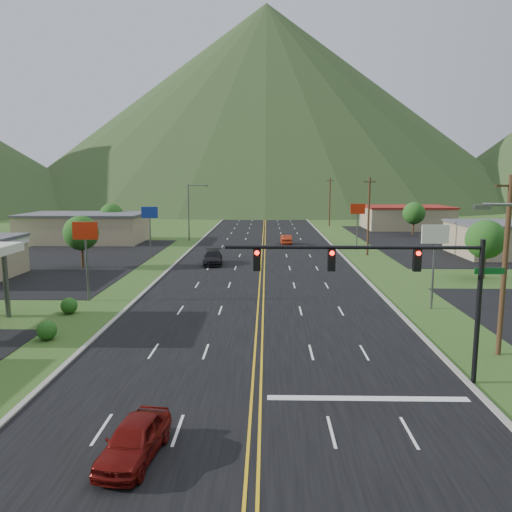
{
  "coord_description": "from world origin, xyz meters",
  "views": [
    {
      "loc": [
        0.46,
        -9.17,
        9.76
      ],
      "look_at": [
        -0.28,
        24.84,
        4.5
      ],
      "focal_mm": 35.0,
      "sensor_mm": 36.0,
      "label": 1
    }
  ],
  "objects_px": {
    "car_red_near": "(134,441)",
    "car_red_far": "(286,240)",
    "traffic_signal": "(395,274)",
    "car_dark_mid": "(213,258)",
    "streetlight_west": "(191,208)"
  },
  "relations": [
    {
      "from": "car_red_near",
      "to": "car_red_far",
      "type": "relative_size",
      "value": 0.94
    },
    {
      "from": "traffic_signal",
      "to": "car_red_near",
      "type": "xyz_separation_m",
      "value": [
        -10.64,
        -7.01,
        -4.63
      ]
    },
    {
      "from": "car_red_far",
      "to": "car_dark_mid",
      "type": "bearing_deg",
      "value": 61.3
    },
    {
      "from": "streetlight_west",
      "to": "car_red_far",
      "type": "bearing_deg",
      "value": -17.32
    },
    {
      "from": "streetlight_west",
      "to": "car_dark_mid",
      "type": "bearing_deg",
      "value": -75.26
    },
    {
      "from": "traffic_signal",
      "to": "streetlight_west",
      "type": "xyz_separation_m",
      "value": [
        -18.16,
        56.0,
        -0.15
      ]
    },
    {
      "from": "car_red_far",
      "to": "car_red_near",
      "type": "bearing_deg",
      "value": 80.79
    },
    {
      "from": "car_red_near",
      "to": "car_dark_mid",
      "type": "height_order",
      "value": "car_dark_mid"
    },
    {
      "from": "traffic_signal",
      "to": "car_red_near",
      "type": "relative_size",
      "value": 3.18
    },
    {
      "from": "car_dark_mid",
      "to": "car_red_far",
      "type": "height_order",
      "value": "car_dark_mid"
    },
    {
      "from": "traffic_signal",
      "to": "car_red_near",
      "type": "height_order",
      "value": "traffic_signal"
    },
    {
      "from": "traffic_signal",
      "to": "streetlight_west",
      "type": "relative_size",
      "value": 1.46
    },
    {
      "from": "car_red_near",
      "to": "car_dark_mid",
      "type": "bearing_deg",
      "value": 100.01
    },
    {
      "from": "car_dark_mid",
      "to": "streetlight_west",
      "type": "bearing_deg",
      "value": 99.8
    },
    {
      "from": "traffic_signal",
      "to": "car_red_far",
      "type": "relative_size",
      "value": 3.0
    }
  ]
}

